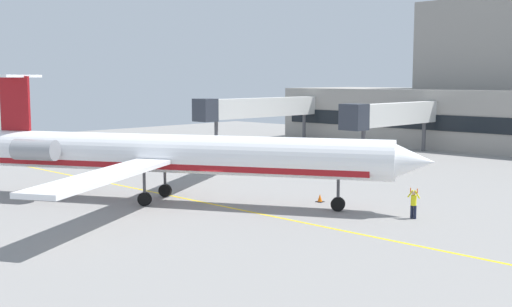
# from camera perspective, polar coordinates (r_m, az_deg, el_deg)

# --- Properties ---
(ground) EXTENTS (120.00, 120.00, 0.11)m
(ground) POSITION_cam_1_polar(r_m,az_deg,el_deg) (42.86, -3.66, -4.67)
(ground) COLOR gray
(jet_bridge_west) EXTENTS (2.40, 16.41, 5.88)m
(jet_bridge_west) POSITION_cam_1_polar(r_m,az_deg,el_deg) (70.27, 11.82, 3.38)
(jet_bridge_west) COLOR silver
(jet_bridge_west) RESTS_ON ground
(jet_bridge_east) EXTENTS (2.40, 20.32, 6.09)m
(jet_bridge_east) POSITION_cam_1_polar(r_m,az_deg,el_deg) (79.95, -0.01, 4.07)
(jet_bridge_east) COLOR silver
(jet_bridge_east) RESTS_ON ground
(regional_jet) EXTENTS (31.42, 26.89, 8.67)m
(regional_jet) POSITION_cam_1_polar(r_m,az_deg,el_deg) (43.75, -7.91, -0.04)
(regional_jet) COLOR white
(regional_jet) RESTS_ON ground
(baggage_tug) EXTENTS (3.55, 3.37, 2.01)m
(baggage_tug) POSITION_cam_1_polar(r_m,az_deg,el_deg) (65.85, 7.32, 0.13)
(baggage_tug) COLOR #1E4CB2
(baggage_tug) RESTS_ON ground
(pushback_tractor) EXTENTS (2.28, 3.52, 2.06)m
(pushback_tractor) POSITION_cam_1_polar(r_m,az_deg,el_deg) (59.81, 11.79, -0.60)
(pushback_tractor) COLOR silver
(pushback_tractor) RESTS_ON ground
(marshaller) EXTENTS (0.83, 0.34, 1.87)m
(marshaller) POSITION_cam_1_polar(r_m,az_deg,el_deg) (39.62, 13.88, -4.33)
(marshaller) COLOR #191E33
(marshaller) RESTS_ON ground
(safety_cone_alpha) EXTENTS (0.47, 0.47, 0.55)m
(safety_cone_alpha) POSITION_cam_1_polar(r_m,az_deg,el_deg) (49.63, -17.53, -3.06)
(safety_cone_alpha) COLOR orange
(safety_cone_alpha) RESTS_ON ground
(safety_cone_bravo) EXTENTS (0.47, 0.47, 0.55)m
(safety_cone_bravo) POSITION_cam_1_polar(r_m,az_deg,el_deg) (59.68, -8.20, -1.21)
(safety_cone_bravo) COLOR orange
(safety_cone_bravo) RESTS_ON ground
(safety_cone_charlie) EXTENTS (0.47, 0.47, 0.55)m
(safety_cone_charlie) POSITION_cam_1_polar(r_m,az_deg,el_deg) (43.97, 5.72, -4.01)
(safety_cone_charlie) COLOR orange
(safety_cone_charlie) RESTS_ON ground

